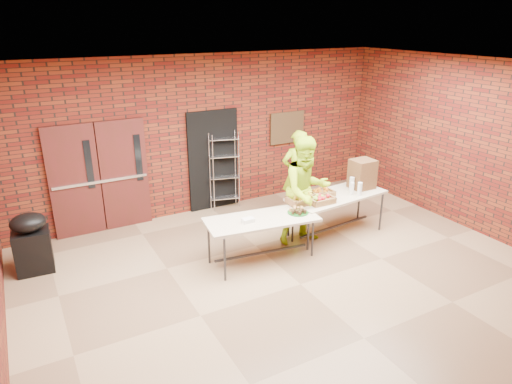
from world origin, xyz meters
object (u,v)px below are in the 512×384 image
covered_grill (32,243)px  volunteer_man (306,191)px  wire_rack (225,171)px  table_left (262,222)px  coffee_dispenser (362,174)px  volunteer_woman (297,173)px  table_right (337,198)px

covered_grill → volunteer_man: bearing=-11.4°
wire_rack → volunteer_man: (0.60, -2.12, 0.15)m
table_left → coffee_dispenser: bearing=14.9°
volunteer_woman → volunteer_man: size_ratio=0.91×
table_left → table_right: 1.74m
table_left → coffee_dispenser: 2.41m
table_right → coffee_dispenser: (0.64, 0.07, 0.34)m
coffee_dispenser → volunteer_man: size_ratio=0.28×
coffee_dispenser → covered_grill: bearing=168.7°
table_left → volunteer_woman: (1.59, 1.36, 0.19)m
table_right → volunteer_woman: (-0.13, 1.13, 0.17)m
volunteer_man → covered_grill: bearing=167.5°
table_right → volunteer_woman: volunteer_woman is taller
wire_rack → volunteer_man: size_ratio=0.85×
table_right → volunteer_man: 0.74m
covered_grill → table_right: bearing=-9.4°
covered_grill → table_left: bearing=-19.2°
wire_rack → volunteer_man: volunteer_man is taller
table_right → volunteer_man: (-0.70, 0.00, 0.27)m
table_right → volunteer_woman: 1.15m
table_right → coffee_dispenser: size_ratio=3.51×
volunteer_woman → volunteer_man: (-0.56, -1.13, 0.09)m
table_left → volunteer_woman: volunteer_woman is taller
covered_grill → volunteer_woman: bearing=3.0°
coffee_dispenser → table_right: bearing=-173.8°
table_right → coffee_dispenser: bearing=0.8°
covered_grill → volunteer_man: (4.40, -1.21, 0.48)m
table_left → wire_rack: bearing=87.3°
covered_grill → volunteer_woman: size_ratio=0.56×
table_right → covered_grill: (-5.09, 1.21, -0.21)m
table_left → volunteer_man: (1.03, 0.23, 0.28)m
covered_grill → volunteer_man: 4.59m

